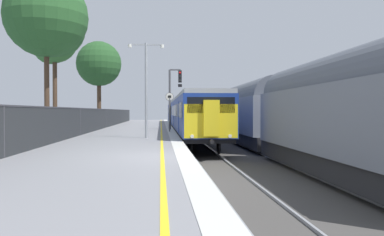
# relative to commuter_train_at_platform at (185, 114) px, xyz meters

# --- Properties ---
(ground) EXTENTS (17.40, 110.00, 1.21)m
(ground) POSITION_rel_commuter_train_at_platform_xyz_m (0.54, -25.71, -1.88)
(ground) COLOR gray
(commuter_train_at_platform) EXTENTS (2.83, 39.79, 3.81)m
(commuter_train_at_platform) POSITION_rel_commuter_train_at_platform_xyz_m (0.00, 0.00, 0.00)
(commuter_train_at_platform) COLOR navy
(commuter_train_at_platform) RESTS_ON ground
(freight_train_adjacent_track) EXTENTS (2.60, 27.11, 4.53)m
(freight_train_adjacent_track) POSITION_rel_commuter_train_at_platform_xyz_m (4.00, -18.08, 0.21)
(freight_train_adjacent_track) COLOR #232326
(freight_train_adjacent_track) RESTS_ON ground
(signal_gantry) EXTENTS (1.10, 0.24, 5.01)m
(signal_gantry) POSITION_rel_commuter_train_at_platform_xyz_m (-1.47, -6.78, 1.86)
(signal_gantry) COLOR #47474C
(signal_gantry) RESTS_ON ground
(speed_limit_sign) EXTENTS (0.59, 0.08, 2.89)m
(speed_limit_sign) POSITION_rel_commuter_train_at_platform_xyz_m (-1.85, -10.20, 0.56)
(speed_limit_sign) COLOR #59595B
(speed_limit_sign) RESTS_ON ground
(platform_lamp_mid) EXTENTS (2.00, 0.20, 5.34)m
(platform_lamp_mid) POSITION_rel_commuter_train_at_platform_xyz_m (-3.31, -16.92, 1.90)
(platform_lamp_mid) COLOR #93999E
(platform_lamp_mid) RESTS_ON ground
(platform_back_fence) EXTENTS (0.07, 99.00, 1.73)m
(platform_back_fence) POSITION_rel_commuter_train_at_platform_xyz_m (-7.55, -25.71, -0.36)
(platform_back_fence) COLOR #282B2D
(platform_back_fence) RESTS_ON ground
(background_tree_left) EXTENTS (4.70, 4.70, 9.32)m
(background_tree_left) POSITION_rel_commuter_train_at_platform_xyz_m (-8.91, -15.79, 5.54)
(background_tree_left) COLOR #473323
(background_tree_left) RESTS_ON ground
(background_tree_centre) EXTENTS (3.38, 3.42, 8.51)m
(background_tree_centre) POSITION_rel_commuter_train_at_platform_xyz_m (-10.58, -8.79, 5.39)
(background_tree_centre) COLOR #473323
(background_tree_centre) RESTS_ON ground
(background_tree_right) EXTENTS (4.78, 4.78, 9.00)m
(background_tree_right) POSITION_rel_commuter_train_at_platform_xyz_m (-9.14, 3.12, 5.15)
(background_tree_right) COLOR #473323
(background_tree_right) RESTS_ON ground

